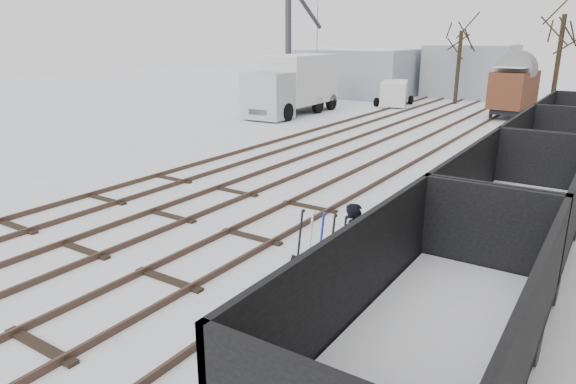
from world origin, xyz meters
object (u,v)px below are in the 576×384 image
(worker, at_px, (355,245))
(box_van_wagon, at_px, (514,88))
(freight_wagon_a, at_px, (427,349))
(lorry, at_px, (293,84))
(crane, at_px, (290,72))
(ground_frame, at_px, (321,266))
(panel_van, at_px, (394,93))

(worker, bearing_deg, box_van_wagon, -3.49)
(freight_wagon_a, height_order, box_van_wagon, box_van_wagon)
(box_van_wagon, height_order, lorry, lorry)
(crane, bearing_deg, ground_frame, -54.38)
(worker, height_order, box_van_wagon, box_van_wagon)
(lorry, relative_size, crane, 0.91)
(box_van_wagon, bearing_deg, ground_frame, -83.11)
(lorry, bearing_deg, ground_frame, -57.62)
(worker, bearing_deg, lorry, 28.07)
(freight_wagon_a, xyz_separation_m, panel_van, (-13.27, 31.68, -0.02))
(ground_frame, relative_size, worker, 0.81)
(freight_wagon_a, bearing_deg, lorry, 126.32)
(freight_wagon_a, distance_m, panel_van, 34.34)
(ground_frame, relative_size, freight_wagon_a, 0.23)
(crane, bearing_deg, lorry, -53.05)
(freight_wagon_a, xyz_separation_m, crane, (-20.16, 27.52, 1.54))
(ground_frame, relative_size, panel_van, 0.32)
(box_van_wagon, xyz_separation_m, crane, (-15.72, -2.34, 0.60))
(ground_frame, bearing_deg, box_van_wagon, 83.63)
(worker, xyz_separation_m, box_van_wagon, (-1.91, 26.94, 1.01))
(ground_frame, height_order, lorry, lorry)
(lorry, height_order, crane, crane)
(box_van_wagon, relative_size, panel_van, 0.98)
(worker, xyz_separation_m, panel_van, (-10.74, 28.75, 0.05))
(worker, distance_m, lorry, 25.41)
(lorry, bearing_deg, box_van_wagon, 24.39)
(panel_van, bearing_deg, freight_wagon_a, -85.46)
(crane, bearing_deg, worker, -53.10)
(box_van_wagon, xyz_separation_m, lorry, (-12.87, -6.31, 0.10))
(box_van_wagon, relative_size, lorry, 0.51)
(ground_frame, distance_m, box_van_wagon, 27.12)
(freight_wagon_a, height_order, lorry, lorry)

